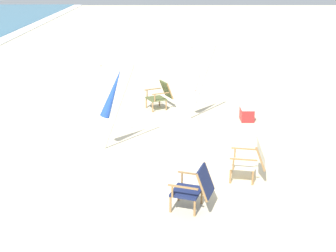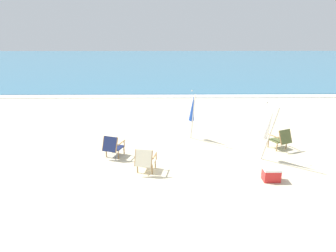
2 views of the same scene
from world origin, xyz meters
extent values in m
plane|color=beige|center=(0.00, 0.00, 0.00)|extent=(80.00, 80.00, 0.00)
cube|color=teal|center=(0.00, 30.32, 0.05)|extent=(80.00, 40.00, 0.10)
cube|color=white|center=(0.00, 10.02, 0.03)|extent=(80.00, 1.10, 0.06)
cube|color=#19234C|center=(-3.14, 0.36, 0.32)|extent=(0.65, 0.62, 0.04)
cube|color=#19234C|center=(-3.25, 0.04, 0.56)|extent=(0.54, 0.37, 0.50)
cylinder|color=olive|center=(-3.29, 0.64, 0.16)|extent=(0.04, 0.04, 0.32)
cylinder|color=olive|center=(-2.85, 0.49, 0.16)|extent=(0.04, 0.04, 0.32)
cylinder|color=olive|center=(-3.43, 0.23, 0.16)|extent=(0.04, 0.04, 0.32)
cylinder|color=olive|center=(-2.99, 0.08, 0.16)|extent=(0.04, 0.04, 0.32)
cube|color=olive|center=(-3.41, 0.43, 0.54)|extent=(0.20, 0.51, 0.02)
cylinder|color=olive|center=(-3.35, 0.61, 0.43)|extent=(0.04, 0.04, 0.22)
cube|color=olive|center=(-2.88, 0.25, 0.54)|extent=(0.20, 0.51, 0.02)
cylinder|color=olive|center=(-2.82, 0.43, 0.43)|extent=(0.04, 0.04, 0.22)
cylinder|color=olive|center=(-3.49, 0.13, 0.56)|extent=(0.11, 0.23, 0.50)
cylinder|color=olive|center=(-3.01, -0.04, 0.56)|extent=(0.11, 0.23, 0.50)
cube|color=beige|center=(-1.97, -0.80, 0.32)|extent=(0.60, 0.57, 0.04)
cube|color=beige|center=(-2.03, -1.13, 0.56)|extent=(0.53, 0.31, 0.50)
cylinder|color=olive|center=(-2.16, -0.54, 0.16)|extent=(0.04, 0.04, 0.32)
cylinder|color=olive|center=(-1.70, -0.63, 0.16)|extent=(0.04, 0.04, 0.32)
cylinder|color=olive|center=(-2.24, -0.97, 0.16)|extent=(0.04, 0.04, 0.32)
cylinder|color=olive|center=(-1.78, -1.05, 0.16)|extent=(0.04, 0.04, 0.32)
cube|color=olive|center=(-2.25, -0.76, 0.54)|extent=(0.13, 0.53, 0.02)
cylinder|color=olive|center=(-2.22, -0.58, 0.43)|extent=(0.04, 0.04, 0.22)
cube|color=olive|center=(-1.70, -0.87, 0.54)|extent=(0.13, 0.53, 0.02)
cylinder|color=olive|center=(-1.67, -0.68, 0.43)|extent=(0.04, 0.04, 0.22)
cylinder|color=olive|center=(-2.28, -1.08, 0.56)|extent=(0.08, 0.23, 0.50)
cylinder|color=olive|center=(-1.78, -1.17, 0.56)|extent=(0.08, 0.23, 0.50)
cube|color=#515B33|center=(2.82, 1.00, 0.32)|extent=(0.68, 0.66, 0.04)
cube|color=#515B33|center=(2.96, 0.70, 0.56)|extent=(0.54, 0.41, 0.50)
cylinder|color=olive|center=(2.52, 1.10, 0.16)|extent=(0.04, 0.04, 0.32)
cylinder|color=olive|center=(2.94, 1.30, 0.16)|extent=(0.04, 0.04, 0.32)
cylinder|color=olive|center=(2.70, 0.71, 0.16)|extent=(0.04, 0.04, 0.32)
cylinder|color=olive|center=(3.12, 0.91, 0.16)|extent=(0.04, 0.04, 0.32)
cube|color=olive|center=(2.58, 0.87, 0.54)|extent=(0.26, 0.49, 0.02)
cylinder|color=olive|center=(2.50, 1.04, 0.43)|extent=(0.04, 0.04, 0.22)
cube|color=olive|center=(3.08, 1.11, 0.54)|extent=(0.26, 0.49, 0.02)
cylinder|color=olive|center=(3.00, 1.28, 0.43)|extent=(0.04, 0.04, 0.22)
cylinder|color=olive|center=(2.73, 0.59, 0.56)|extent=(0.13, 0.22, 0.50)
cylinder|color=olive|center=(3.19, 0.81, 0.56)|extent=(0.13, 0.22, 0.50)
cylinder|color=#B7B2A8|center=(-0.29, 1.79, 0.99)|extent=(0.11, 0.77, 1.99)
cone|color=blue|center=(-0.30, 1.91, 1.33)|extent=(0.27, 0.62, 1.16)
sphere|color=#B7B2A8|center=(-0.32, 2.15, 1.97)|extent=(0.06, 0.06, 0.06)
cylinder|color=#B7B2A8|center=(2.02, -0.29, 1.00)|extent=(0.23, 0.69, 2.01)
cone|color=white|center=(1.99, -0.17, 1.35)|extent=(0.36, 0.61, 1.17)
sphere|color=#B7B2A8|center=(1.93, 0.03, 1.99)|extent=(0.06, 0.06, 0.06)
cube|color=red|center=(1.74, -1.50, 0.17)|extent=(0.48, 0.34, 0.34)
cube|color=white|center=(1.74, -1.50, 0.37)|extent=(0.49, 0.35, 0.06)
camera|label=1|loc=(-10.45, 0.72, 4.06)|focal=50.00mm
camera|label=2|loc=(-1.38, -9.38, 4.29)|focal=32.00mm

